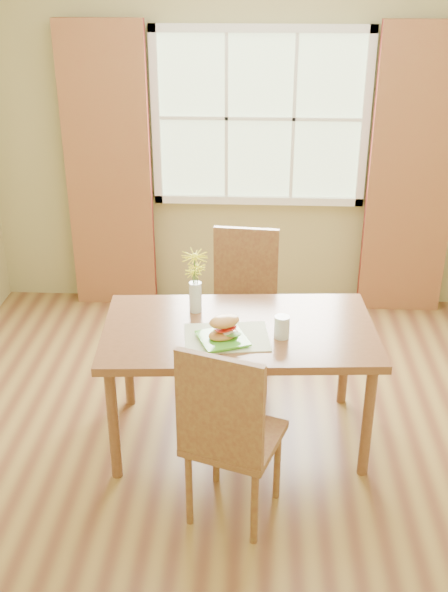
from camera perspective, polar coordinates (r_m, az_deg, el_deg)
room at (r=3.56m, az=2.77°, el=6.04°), size 4.24×3.84×2.74m
window at (r=5.32m, az=2.99°, el=14.41°), size 1.62×0.06×1.32m
curtain_left at (r=5.45m, az=-9.48°, el=10.05°), size 0.65×0.08×2.20m
curtain_right at (r=5.45m, az=15.23°, el=9.49°), size 0.65×0.08×2.20m
dining_table at (r=3.86m, az=1.25°, el=-3.60°), size 1.55×0.94×0.73m
chair_near at (r=3.32m, az=0.31°, el=-11.05°), size 0.54×0.54×1.02m
chair_far at (r=4.53m, az=1.63°, el=-0.29°), size 0.46×0.46×1.02m
placemat at (r=3.72m, az=0.22°, el=-3.42°), size 0.49×0.38×0.01m
plate at (r=3.68m, az=-0.11°, el=-3.64°), size 0.31×0.31×0.01m
croissant_sandwich at (r=3.65m, az=0.02°, el=-2.62°), size 0.21×0.19×0.13m
water_glass at (r=3.71m, az=4.79°, el=-2.59°), size 0.08×0.08×0.12m
flower_vase at (r=3.91m, az=-2.40°, el=1.66°), size 0.15×0.15×0.37m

